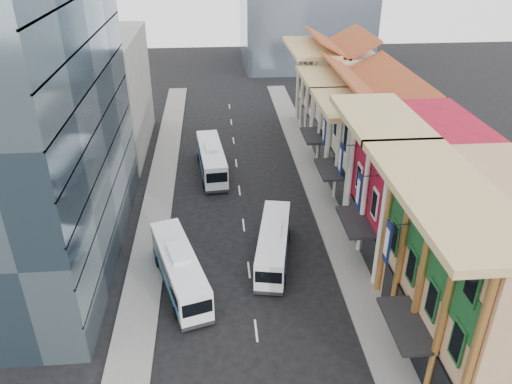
{
  "coord_description": "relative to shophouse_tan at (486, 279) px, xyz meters",
  "views": [
    {
      "loc": [
        -2.25,
        -18.17,
        25.3
      ],
      "look_at": [
        1.05,
        20.39,
        4.4
      ],
      "focal_mm": 35.0,
      "sensor_mm": 36.0,
      "label": 1
    }
  ],
  "objects": [
    {
      "name": "bus_left_far",
      "position": [
        -16.88,
        28.54,
        -4.25
      ],
      "size": [
        3.59,
        11.1,
        3.5
      ],
      "primitive_type": null,
      "rotation": [
        0.0,
        0.0,
        0.1
      ],
      "color": "silver",
      "rests_on": "ground"
    },
    {
      "name": "bus_left_near",
      "position": [
        -19.5,
        8.41,
        -4.3
      ],
      "size": [
        5.36,
        10.87,
        3.4
      ],
      "primitive_type": null,
      "rotation": [
        0.0,
        0.0,
        0.28
      ],
      "color": "white",
      "rests_on": "ground"
    },
    {
      "name": "office_block_far",
      "position": [
        -30.0,
        37.0,
        1.0
      ],
      "size": [
        10.0,
        18.0,
        14.0
      ],
      "primitive_type": "cube",
      "color": "gray",
      "rests_on": "ground"
    },
    {
      "name": "office_tower",
      "position": [
        -31.0,
        14.0,
        9.0
      ],
      "size": [
        12.0,
        26.0,
        30.0
      ],
      "primitive_type": "cube",
      "color": "#3D5160",
      "rests_on": "ground"
    },
    {
      "name": "shophouse_cream_near",
      "position": [
        0.0,
        21.5,
        -1.0
      ],
      "size": [
        8.0,
        9.0,
        10.0
      ],
      "primitive_type": "cube",
      "color": "beige",
      "rests_on": "ground"
    },
    {
      "name": "shophouse_tan",
      "position": [
        0.0,
        0.0,
        0.0
      ],
      "size": [
        8.0,
        14.0,
        12.0
      ],
      "primitive_type": "cube",
      "color": "tan",
      "rests_on": "ground"
    },
    {
      "name": "sidewalk_left",
      "position": [
        -22.5,
        17.0,
        -5.92
      ],
      "size": [
        3.0,
        90.0,
        0.15
      ],
      "primitive_type": "cube",
      "color": "slate",
      "rests_on": "ground"
    },
    {
      "name": "sidewalk_right",
      "position": [
        -5.5,
        17.0,
        -5.92
      ],
      "size": [
        3.0,
        90.0,
        0.15
      ],
      "primitive_type": "cube",
      "color": "slate",
      "rests_on": "ground"
    },
    {
      "name": "shophouse_red",
      "position": [
        0.0,
        12.0,
        0.0
      ],
      "size": [
        8.0,
        10.0,
        12.0
      ],
      "primitive_type": "cube",
      "color": "maroon",
      "rests_on": "ground"
    },
    {
      "name": "shophouse_cream_mid",
      "position": [
        0.0,
        30.5,
        -1.0
      ],
      "size": [
        8.0,
        9.0,
        10.0
      ],
      "primitive_type": "cube",
      "color": "beige",
      "rests_on": "ground"
    },
    {
      "name": "shophouse_cream_far",
      "position": [
        0.0,
        41.0,
        -0.5
      ],
      "size": [
        8.0,
        12.0,
        11.0
      ],
      "primitive_type": "cube",
      "color": "beige",
      "rests_on": "ground"
    },
    {
      "name": "bus_right",
      "position": [
        -11.83,
        11.36,
        -4.39
      ],
      "size": [
        4.22,
        10.32,
        3.22
      ],
      "primitive_type": null,
      "rotation": [
        0.0,
        0.0,
        -0.19
      ],
      "color": "white",
      "rests_on": "ground"
    }
  ]
}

